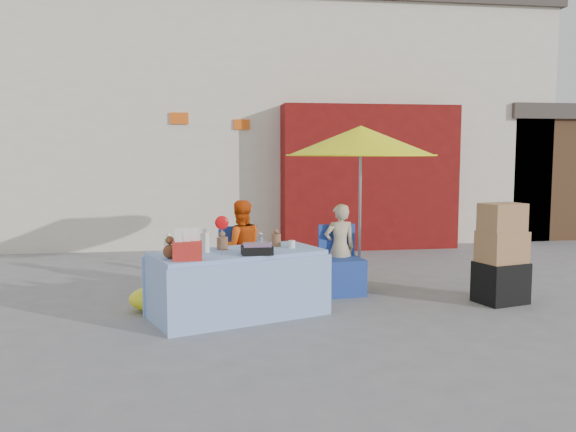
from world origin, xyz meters
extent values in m
plane|color=slate|center=(0.00, 0.00, 0.00)|extent=(80.00, 80.00, 0.00)
cube|color=silver|center=(0.00, 7.00, 2.25)|extent=(12.00, 5.00, 4.50)
cube|color=#3F3833|center=(0.00, 7.00, 4.70)|extent=(12.20, 5.20, 0.40)
cube|color=maroon|center=(2.20, 4.20, 1.30)|extent=(3.20, 0.60, 2.60)
cube|color=#4C331E|center=(6.50, 6.00, 1.20)|extent=(2.60, 3.00, 2.40)
cube|color=#3F3833|center=(6.50, 6.00, 2.55)|extent=(2.80, 3.20, 0.30)
cube|color=#E95C13|center=(-1.20, 4.48, 2.35)|extent=(0.32, 0.04, 0.20)
cube|color=#E95C13|center=(-0.10, 4.48, 2.25)|extent=(0.28, 0.04, 0.18)
cube|color=#8DA8E1|center=(-0.53, -0.09, 0.35)|extent=(1.95, 1.36, 0.71)
cube|color=#8DA8E1|center=(-0.38, -0.48, 0.33)|extent=(1.73, 0.65, 0.66)
cube|color=#8DA8E1|center=(-0.67, 0.30, 0.33)|extent=(1.73, 0.65, 0.66)
cylinder|color=white|center=(-1.24, -0.20, 0.79)|extent=(0.13, 0.13, 0.17)
cylinder|color=brown|center=(-1.09, -0.05, 0.78)|extent=(0.14, 0.14, 0.15)
cylinder|color=white|center=(-0.87, -0.12, 0.81)|extent=(0.12, 0.12, 0.21)
cylinder|color=brown|center=(-0.68, 0.05, 0.77)|extent=(0.16, 0.16, 0.13)
cylinder|color=#B2B2B7|center=(-0.24, 0.23, 0.76)|extent=(0.11, 0.11, 0.11)
cylinder|color=brown|center=(-0.07, 0.17, 0.78)|extent=(0.13, 0.13, 0.14)
cylinder|color=white|center=(-0.24, -0.04, 0.75)|extent=(0.10, 0.10, 0.08)
cylinder|color=white|center=(0.08, 0.03, 0.75)|extent=(0.10, 0.10, 0.08)
sphere|color=brown|center=(-1.22, -0.45, 0.78)|extent=(0.14, 0.14, 0.14)
ellipsoid|color=red|center=(-0.70, -0.31, 1.04)|extent=(0.15, 0.09, 0.14)
cube|color=red|center=(-1.05, -0.58, 0.80)|extent=(0.31, 0.22, 0.19)
cube|color=black|center=(-0.34, -0.33, 0.75)|extent=(0.38, 0.32, 0.08)
cube|color=navy|center=(-0.42, 0.71, 0.23)|extent=(0.53, 0.51, 0.45)
cube|color=navy|center=(-0.44, 0.93, 0.65)|extent=(0.48, 0.09, 0.40)
cube|color=navy|center=(0.83, 0.71, 0.23)|extent=(0.53, 0.51, 0.45)
cube|color=navy|center=(0.81, 0.93, 0.65)|extent=(0.48, 0.09, 0.40)
imported|color=#E74E0C|center=(-0.42, 0.86, 0.59)|extent=(0.62, 0.50, 1.17)
imported|color=tan|center=(0.83, 0.86, 0.56)|extent=(0.43, 0.31, 1.11)
cylinder|color=gray|center=(1.13, 1.01, 1.00)|extent=(0.04, 0.04, 2.00)
cone|color=#F9FF0D|center=(1.13, 1.01, 1.90)|extent=(1.90, 1.90, 0.38)
cylinder|color=#F9FF0D|center=(1.13, 1.01, 1.72)|extent=(1.90, 1.90, 0.02)
cube|color=black|center=(2.55, 0.01, 0.24)|extent=(0.62, 0.55, 0.48)
cube|color=#AD7C4E|center=(2.55, 0.01, 0.66)|extent=(0.58, 0.50, 0.36)
cube|color=#AD7C4E|center=(2.53, -0.01, 1.01)|extent=(0.53, 0.45, 0.33)
ellipsoid|color=yellow|center=(-1.39, 0.25, 0.14)|extent=(0.76, 0.69, 0.28)
camera|label=1|loc=(-0.99, -6.52, 1.76)|focal=38.00mm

